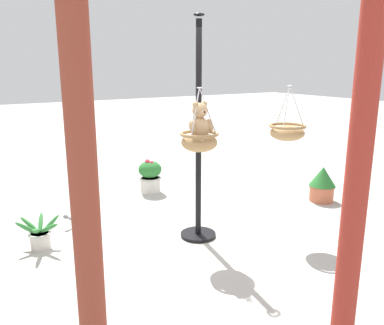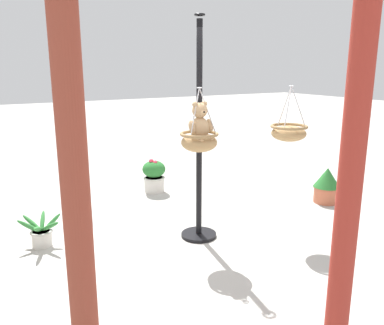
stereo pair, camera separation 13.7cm
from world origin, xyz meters
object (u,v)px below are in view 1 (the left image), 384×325
(potted_plant_small_succulent, at_px, (322,184))
(greenhouse_pillar_far_back, at_px, (359,158))
(potted_plant_bushy_green, at_px, (40,236))
(greenhouse_pillar_right, at_px, (84,189))
(potted_plant_tall_leafy, at_px, (150,176))
(hanging_basket_left_high, at_px, (287,132))
(hanging_basket_with_teddy, at_px, (199,141))
(teddy_bear, at_px, (200,124))
(display_pole_central, at_px, (198,171))
(watering_can, at_px, (82,218))

(potted_plant_small_succulent, bearing_deg, greenhouse_pillar_far_back, 42.90)
(potted_plant_bushy_green, bearing_deg, greenhouse_pillar_right, 88.04)
(potted_plant_tall_leafy, relative_size, potted_plant_small_succulent, 1.04)
(hanging_basket_left_high, bearing_deg, potted_plant_bushy_green, -22.86)
(greenhouse_pillar_far_back, bearing_deg, greenhouse_pillar_right, -27.47)
(potted_plant_tall_leafy, bearing_deg, hanging_basket_with_teddy, 78.89)
(greenhouse_pillar_right, bearing_deg, teddy_bear, -143.44)
(display_pole_central, distance_m, potted_plant_bushy_green, 2.01)
(teddy_bear, xyz_separation_m, greenhouse_pillar_right, (1.68, 1.25, -0.13))
(greenhouse_pillar_far_back, bearing_deg, teddy_bear, -92.82)
(greenhouse_pillar_right, distance_m, greenhouse_pillar_far_back, 1.79)
(greenhouse_pillar_right, xyz_separation_m, potted_plant_small_succulent, (-4.21, -1.62, -1.04))
(greenhouse_pillar_right, xyz_separation_m, potted_plant_tall_leafy, (-2.11, -3.45, -1.04))
(greenhouse_pillar_far_back, xyz_separation_m, watering_can, (0.88, -3.46, -1.40))
(potted_plant_tall_leafy, distance_m, potted_plant_bushy_green, 2.39)
(hanging_basket_with_teddy, height_order, hanging_basket_left_high, same)
(hanging_basket_left_high, distance_m, potted_plant_tall_leafy, 2.70)
(hanging_basket_with_teddy, xyz_separation_m, potted_plant_small_succulent, (-2.53, -0.35, -0.99))
(greenhouse_pillar_far_back, xyz_separation_m, potted_plant_small_succulent, (-2.63, -2.44, -1.21))
(hanging_basket_with_teddy, distance_m, potted_plant_tall_leafy, 2.43)
(hanging_basket_left_high, xyz_separation_m, greenhouse_pillar_far_back, (1.23, 1.87, 0.19))
(display_pole_central, height_order, greenhouse_pillar_right, greenhouse_pillar_right)
(greenhouse_pillar_far_back, bearing_deg, watering_can, -75.68)
(teddy_bear, distance_m, potted_plant_bushy_green, 2.28)
(hanging_basket_left_high, xyz_separation_m, watering_can, (2.11, -1.59, -1.21))
(display_pole_central, xyz_separation_m, hanging_basket_left_high, (-0.98, 0.47, 0.47))
(teddy_bear, height_order, potted_plant_tall_leafy, teddy_bear)
(hanging_basket_with_teddy, bearing_deg, teddy_bear, 90.00)
(teddy_bear, bearing_deg, hanging_basket_left_high, 170.27)
(potted_plant_tall_leafy, distance_m, watering_can, 1.64)
(greenhouse_pillar_far_back, distance_m, watering_can, 3.84)
(watering_can, bearing_deg, teddy_bear, 125.21)
(teddy_bear, relative_size, greenhouse_pillar_far_back, 0.14)
(hanging_basket_with_teddy, relative_size, potted_plant_bushy_green, 1.30)
(greenhouse_pillar_far_back, bearing_deg, potted_plant_bushy_green, -63.58)
(display_pole_central, height_order, hanging_basket_left_high, display_pole_central)
(hanging_basket_with_teddy, bearing_deg, potted_plant_tall_leafy, -101.11)
(display_pole_central, relative_size, teddy_bear, 6.08)
(display_pole_central, distance_m, hanging_basket_left_high, 1.18)
(hanging_basket_left_high, height_order, potted_plant_small_succulent, hanging_basket_left_high)
(potted_plant_bushy_green, bearing_deg, teddy_bear, 149.15)
(teddy_bear, xyz_separation_m, potted_plant_tall_leafy, (-0.43, -2.20, -1.18))
(greenhouse_pillar_right, bearing_deg, potted_plant_small_succulent, -158.91)
(potted_plant_small_succulent, height_order, watering_can, potted_plant_small_succulent)
(teddy_bear, relative_size, potted_plant_small_succulent, 0.78)
(greenhouse_pillar_right, height_order, greenhouse_pillar_far_back, greenhouse_pillar_far_back)
(hanging_basket_with_teddy, bearing_deg, watering_can, -54.37)
(hanging_basket_with_teddy, distance_m, teddy_bear, 0.19)
(greenhouse_pillar_far_back, relative_size, potted_plant_tall_leafy, 5.36)
(hanging_basket_left_high, height_order, potted_plant_tall_leafy, hanging_basket_left_high)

